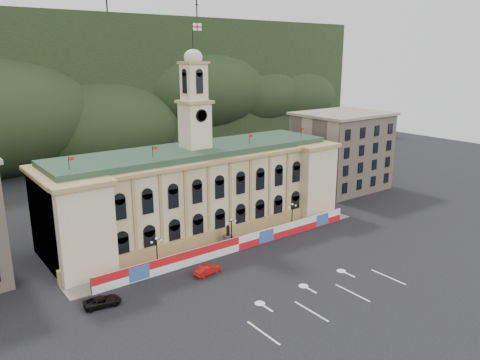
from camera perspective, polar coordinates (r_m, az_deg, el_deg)
ground at (r=69.06m, az=7.45°, el=-12.54°), size 260.00×260.00×0.00m
lane_markings at (r=66.03m, az=10.56°, el=-14.04°), size 26.00×10.00×0.02m
hill_ridge at (r=171.36m, az=-22.41°, el=9.78°), size 230.00×80.00×64.00m
city_hall at (r=86.54m, az=-5.19°, el=-1.12°), size 56.20×17.60×37.10m
side_building_right at (r=116.10m, az=12.26°, el=3.51°), size 21.00×17.00×18.60m
hoarding_fence at (r=78.92m, az=-0.18°, el=-7.76°), size 50.00×0.44×2.50m
pavement at (r=81.34m, az=-1.36°, el=-7.94°), size 56.00×5.50×0.16m
statue at (r=81.11m, az=-1.46°, el=-7.16°), size 1.40×1.40×3.72m
lamp_left at (r=72.98m, az=-10.10°, el=-8.41°), size 1.96×0.44×5.15m
lamp_center at (r=79.65m, az=-1.05°, el=-6.12°), size 1.96×0.44×5.15m
lamp_right at (r=88.07m, az=6.37°, el=-4.12°), size 1.96×0.44×5.15m
red_sedan at (r=71.34m, az=-3.99°, el=-10.85°), size 2.53×4.69×1.43m
black_suv at (r=65.56m, az=-16.43°, el=-13.99°), size 3.81×5.58×1.35m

